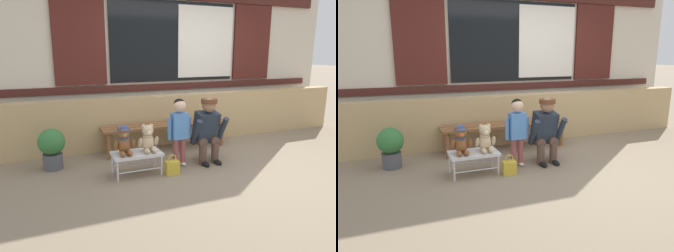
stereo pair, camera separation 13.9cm
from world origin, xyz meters
The scene contains 11 objects.
ground_plane centered at (0.00, 0.00, 0.00)m, with size 60.00×60.00×0.00m, color #84725B.
brick_low_wall centered at (0.00, 1.43, 0.42)m, with size 6.60×0.25×0.85m, color tan.
shop_facade centered at (0.00, 1.94, 1.65)m, with size 6.74×0.26×3.27m.
wooden_bench_long centered at (-0.48, 1.06, 0.37)m, with size 2.10×0.40×0.44m.
small_display_bench centered at (-1.23, 0.20, 0.27)m, with size 0.64×0.36×0.30m.
teddy_bear_with_hat centered at (-1.39, 0.21, 0.47)m, with size 0.28×0.27×0.36m.
teddy_bear_plain centered at (-1.07, 0.20, 0.46)m, with size 0.28×0.26×0.36m.
child_standing centered at (-0.59, 0.29, 0.59)m, with size 0.35×0.18×0.96m.
adult_crouching centered at (-0.14, 0.30, 0.48)m, with size 0.50×0.49×0.95m.
handbag_on_ground centered at (-0.80, 0.03, 0.10)m, with size 0.18×0.11×0.27m.
potted_plant centered at (-2.25, 0.82, 0.32)m, with size 0.36×0.36×0.57m.
Camera 1 is at (-2.29, -3.50, 1.57)m, focal length 33.11 mm.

